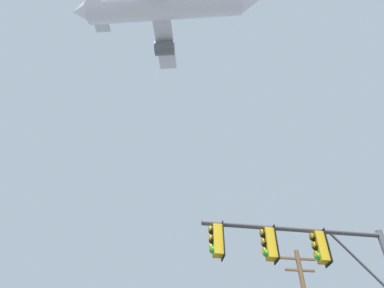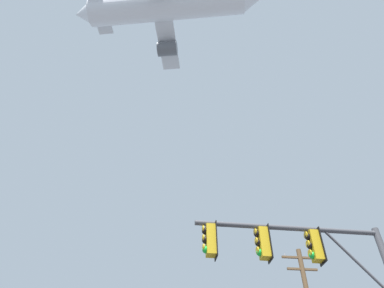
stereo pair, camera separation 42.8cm
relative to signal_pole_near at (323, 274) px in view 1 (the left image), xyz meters
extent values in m
cylinder|color=#4C4C51|center=(-0.61, -0.01, 1.32)|extent=(5.57, 0.25, 0.15)
cylinder|color=#4C4C51|center=(1.33, 0.02, 0.27)|extent=(1.73, 0.11, 2.14)
cube|color=gold|center=(-2.95, -0.05, 0.79)|extent=(0.27, 0.32, 0.90)
cylinder|color=gold|center=(-2.95, -0.05, 1.30)|extent=(0.05, 0.05, 0.12)
cube|color=black|center=(-2.81, -0.05, 0.79)|extent=(0.03, 0.46, 1.04)
sphere|color=black|center=(-3.09, -0.05, 1.06)|extent=(0.20, 0.20, 0.20)
cylinder|color=gold|center=(-3.16, -0.06, 1.12)|extent=(0.04, 0.21, 0.21)
sphere|color=black|center=(-3.09, -0.05, 0.78)|extent=(0.20, 0.20, 0.20)
cylinder|color=gold|center=(-3.16, -0.06, 0.84)|extent=(0.04, 0.21, 0.21)
sphere|color=green|center=(-3.09, -0.05, 0.50)|extent=(0.20, 0.20, 0.20)
cylinder|color=gold|center=(-3.16, -0.06, 0.56)|extent=(0.04, 0.21, 0.21)
cube|color=gold|center=(-1.42, -0.02, 0.79)|extent=(0.27, 0.32, 0.90)
cylinder|color=gold|center=(-1.42, -0.02, 1.30)|extent=(0.05, 0.05, 0.12)
cube|color=black|center=(-1.28, -0.02, 0.79)|extent=(0.03, 0.46, 1.04)
sphere|color=black|center=(-1.56, -0.03, 1.06)|extent=(0.20, 0.20, 0.20)
cylinder|color=gold|center=(-1.63, -0.03, 1.12)|extent=(0.04, 0.21, 0.21)
sphere|color=black|center=(-1.56, -0.03, 0.78)|extent=(0.20, 0.20, 0.20)
cylinder|color=gold|center=(-1.63, -0.03, 0.84)|extent=(0.04, 0.21, 0.21)
sphere|color=green|center=(-1.56, -0.03, 0.50)|extent=(0.20, 0.20, 0.20)
cylinder|color=gold|center=(-1.63, -0.03, 0.56)|extent=(0.04, 0.21, 0.21)
cube|color=gold|center=(0.11, 0.00, 0.79)|extent=(0.27, 0.32, 0.90)
cylinder|color=gold|center=(0.11, 0.00, 1.30)|extent=(0.05, 0.05, 0.12)
cube|color=black|center=(0.25, 0.00, 0.79)|extent=(0.03, 0.46, 1.04)
sphere|color=black|center=(-0.03, 0.00, 1.06)|extent=(0.20, 0.20, 0.20)
cylinder|color=gold|center=(-0.10, 0.00, 1.12)|extent=(0.04, 0.21, 0.21)
sphere|color=black|center=(-0.03, 0.00, 0.78)|extent=(0.20, 0.20, 0.20)
cylinder|color=gold|center=(-0.10, 0.00, 0.84)|extent=(0.04, 0.21, 0.21)
sphere|color=green|center=(-0.03, 0.00, 0.50)|extent=(0.20, 0.20, 0.20)
cylinder|color=gold|center=(-0.10, 0.00, 0.56)|extent=(0.04, 0.21, 0.21)
cube|color=brown|center=(4.05, 10.40, 5.06)|extent=(2.20, 0.12, 0.12)
cube|color=brown|center=(4.05, 10.40, 4.36)|extent=(1.80, 0.12, 0.12)
cylinder|color=gray|center=(3.15, 10.40, 5.18)|extent=(0.10, 0.10, 0.18)
cylinder|color=gray|center=(4.95, 10.40, 5.18)|extent=(0.10, 0.10, 0.18)
cylinder|color=white|center=(-5.50, 18.79, 48.12)|extent=(23.95, 8.77, 4.19)
cone|color=white|center=(7.34, 16.20, 48.12)|extent=(3.61, 4.47, 3.98)
cone|color=white|center=(-18.22, 21.35, 48.12)|extent=(3.27, 4.01, 3.56)
cube|color=silver|center=(-6.15, 18.92, 47.49)|extent=(7.23, 22.41, 0.47)
cylinder|color=#595B60|center=(-4.92, 25.03, 46.24)|extent=(3.55, 2.93, 2.36)
cube|color=#0C5933|center=(-15.52, 20.81, 50.48)|extent=(3.66, 1.03, 4.98)
cube|color=silver|center=(-15.78, 20.86, 48.52)|extent=(3.87, 8.17, 0.26)
camera|label=1|loc=(-4.87, -9.32, -3.76)|focal=33.66mm
camera|label=2|loc=(-4.44, -9.37, -3.76)|focal=33.66mm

